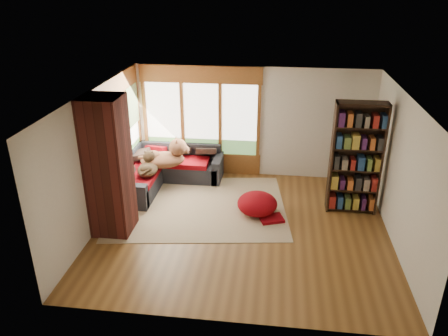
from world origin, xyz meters
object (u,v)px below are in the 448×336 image
(sectional_sofa, at_px, (164,172))
(dog_tan, at_px, (166,153))
(brick_chimney, at_px, (108,167))
(pouf, at_px, (257,203))
(dog_brindle, at_px, (148,164))
(area_rug, at_px, (199,206))
(bookshelf, at_px, (356,159))

(sectional_sofa, distance_m, dog_tan, 0.55)
(brick_chimney, relative_size, sectional_sofa, 1.18)
(pouf, distance_m, dog_brindle, 2.51)
(dog_tan, bearing_deg, dog_brindle, -143.17)
(brick_chimney, distance_m, area_rug, 2.20)
(area_rug, xyz_separation_m, dog_brindle, (-1.17, 0.44, 0.72))
(bookshelf, xyz_separation_m, dog_brindle, (-4.29, 0.18, -0.41))
(brick_chimney, relative_size, area_rug, 0.73)
(sectional_sofa, xyz_separation_m, pouf, (2.21, -1.11, -0.07))
(sectional_sofa, xyz_separation_m, dog_brindle, (-0.19, -0.55, 0.43))
(pouf, height_order, dog_tan, dog_tan)
(pouf, bearing_deg, dog_brindle, 166.85)
(brick_chimney, xyz_separation_m, dog_brindle, (0.25, 1.50, -0.57))
(brick_chimney, height_order, sectional_sofa, brick_chimney)
(bookshelf, height_order, dog_tan, bookshelf)
(brick_chimney, xyz_separation_m, pouf, (2.65, 0.94, -1.07))
(area_rug, distance_m, dog_brindle, 1.44)
(bookshelf, distance_m, dog_brindle, 4.31)
(area_rug, distance_m, dog_tan, 1.45)
(bookshelf, xyz_separation_m, dog_tan, (-3.98, 0.58, -0.32))
(pouf, relative_size, dog_brindle, 1.09)
(area_rug, distance_m, pouf, 1.26)
(brick_chimney, height_order, bookshelf, brick_chimney)
(sectional_sofa, relative_size, dog_brindle, 2.95)
(area_rug, bearing_deg, sectional_sofa, 134.67)
(dog_tan, xyz_separation_m, dog_brindle, (-0.31, -0.40, -0.09))
(area_rug, distance_m, bookshelf, 3.33)
(dog_tan, relative_size, dog_brindle, 1.53)
(brick_chimney, distance_m, pouf, 3.01)
(brick_chimney, bearing_deg, bookshelf, 16.16)
(brick_chimney, relative_size, dog_brindle, 3.49)
(pouf, height_order, dog_brindle, dog_brindle)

